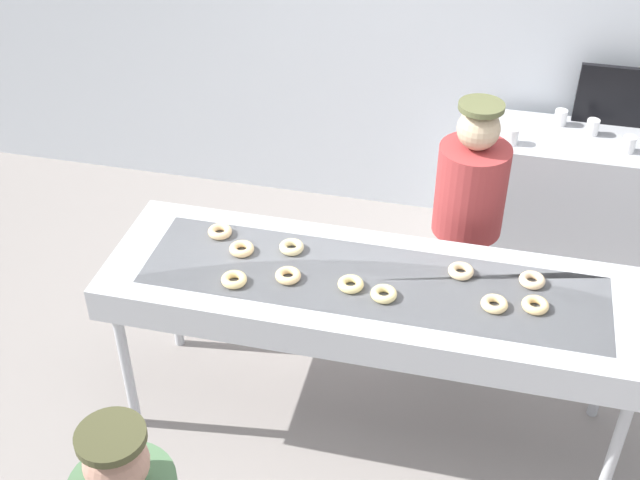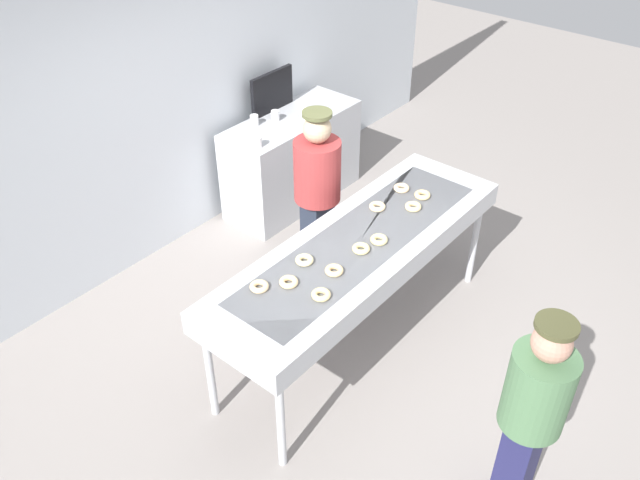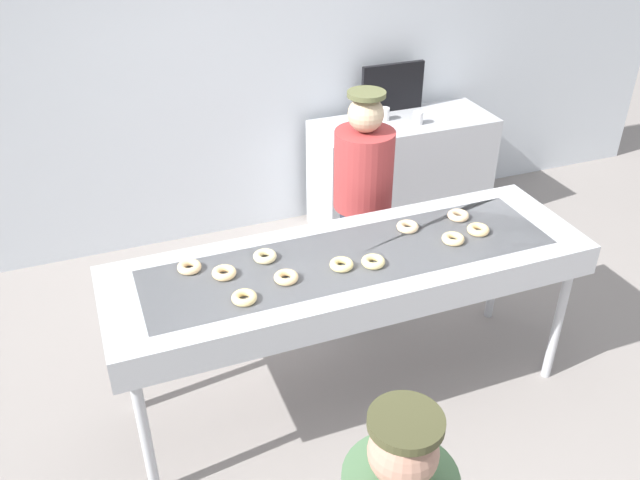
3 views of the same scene
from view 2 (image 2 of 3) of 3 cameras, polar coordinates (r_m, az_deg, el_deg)
ground_plane at (r=5.37m, az=3.08°, el=-8.49°), size 16.00×16.00×0.00m
back_wall at (r=5.80m, az=-14.49°, el=13.82°), size 8.00×0.12×3.33m
fryer_conveyor at (r=4.78m, az=3.43°, el=-0.90°), size 2.64×0.81×0.98m
plain_donut_0 at (r=5.06m, az=4.95°, el=2.88°), size 0.18×0.18×0.04m
plain_donut_1 at (r=4.34m, az=-2.71°, el=-3.62°), size 0.18×0.18×0.04m
plain_donut_2 at (r=4.51m, az=-1.35°, el=-1.73°), size 0.18×0.18×0.04m
plain_donut_3 at (r=5.09m, az=8.01°, el=2.86°), size 0.13×0.13×0.04m
plain_donut_4 at (r=5.31m, az=7.02°, el=4.46°), size 0.15×0.15×0.04m
plain_donut_5 at (r=5.24m, az=8.79°, el=3.85°), size 0.17×0.17×0.04m
plain_donut_6 at (r=4.24m, az=0.09°, el=-4.72°), size 0.13×0.13×0.04m
plain_donut_7 at (r=4.72m, az=5.10°, el=0.03°), size 0.16×0.16×0.04m
plain_donut_8 at (r=4.32m, az=-5.24°, el=-4.00°), size 0.15×0.15×0.04m
plain_donut_9 at (r=4.62m, az=3.55°, el=-0.74°), size 0.15×0.15×0.04m
plain_donut_10 at (r=4.43m, az=1.22°, el=-2.63°), size 0.14×0.14×0.04m
worker_baker at (r=5.38m, az=-0.24°, el=4.49°), size 0.38×0.38×1.61m
customer_waiting at (r=3.93m, az=17.74°, el=-13.83°), size 0.35×0.35×1.54m
prep_counter at (r=6.74m, az=-2.37°, el=6.92°), size 1.49×0.59×0.93m
paper_cup_0 at (r=6.45m, az=-3.87°, el=10.61°), size 0.08×0.08×0.10m
paper_cup_1 at (r=5.99m, az=-5.41°, el=8.37°), size 0.08×0.08×0.10m
paper_cup_2 at (r=6.48m, az=-1.44°, el=10.83°), size 0.08×0.08×0.10m
paper_cup_3 at (r=6.38m, az=-5.66°, el=10.21°), size 0.08×0.08×0.10m
menu_display at (r=6.59m, az=-4.14°, el=12.61°), size 0.54×0.04×0.39m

